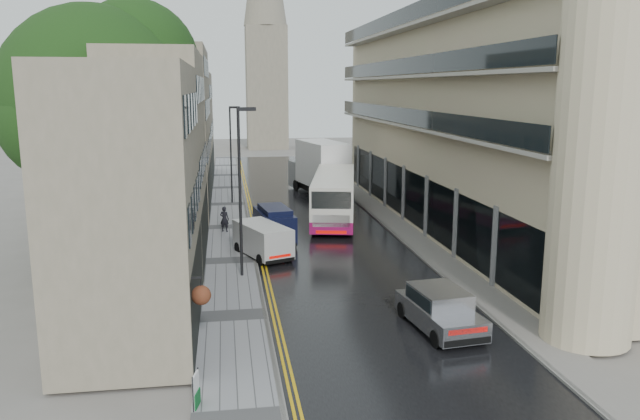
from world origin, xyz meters
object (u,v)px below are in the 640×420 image
object	(u,v)px
silver_hatchback	(437,326)
pedestrian	(224,219)
tree_near	(97,133)
lamp_post_near	(240,194)
white_lorry	(314,172)
cream_bus	(314,206)
navy_van	(267,229)
tree_far	(137,130)
lamp_post_far	(231,155)
estate_sign	(196,390)
white_van	(260,248)

from	to	relation	value
silver_hatchback	pedestrian	size ratio (longest dim) A/B	2.69
tree_near	lamp_post_near	distance (m)	8.48
white_lorry	cream_bus	bearing A→B (deg)	-110.02
white_lorry	navy_van	size ratio (longest dim) A/B	2.04
cream_bus	lamp_post_near	xyz separation A→B (m)	(-4.99, -9.74, 2.58)
tree_far	white_lorry	distance (m)	14.59
navy_van	lamp_post_near	xyz separation A→B (m)	(-1.61, -5.49, 3.07)
lamp_post_near	lamp_post_far	world-z (taller)	lamp_post_near
tree_near	navy_van	xyz separation A→B (m)	(8.77, 1.87, -5.80)
navy_van	lamp_post_far	xyz separation A→B (m)	(-1.80, 14.50, 2.79)
navy_van	lamp_post_far	world-z (taller)	lamp_post_far
cream_bus	white_lorry	world-z (taller)	white_lorry
cream_bus	lamp_post_far	xyz separation A→B (m)	(-5.18, 10.25, 2.29)
white_lorry	estate_sign	xyz separation A→B (m)	(-8.29, -33.60, -1.75)
white_lorry	pedestrian	world-z (taller)	white_lorry
white_van	tree_near	bearing A→B (deg)	146.17
white_lorry	silver_hatchback	bearing A→B (deg)	-101.59
silver_hatchback	lamp_post_far	distance (m)	30.54
white_van	estate_sign	xyz separation A→B (m)	(-2.75, -14.72, -0.34)
white_lorry	lamp_post_far	distance (m)	6.99
silver_hatchback	pedestrian	distance (m)	20.72
pedestrian	lamp_post_far	world-z (taller)	lamp_post_far
pedestrian	lamp_post_near	xyz separation A→B (m)	(0.81, -9.71, 3.27)
cream_bus	estate_sign	xyz separation A→B (m)	(-6.71, -22.56, -1.01)
tree_far	lamp_post_near	xyz separation A→B (m)	(6.86, -16.62, -2.01)
tree_far	navy_van	distance (m)	14.88
cream_bus	pedestrian	xyz separation A→B (m)	(-5.81, -0.04, -0.70)
tree_near	silver_hatchback	size ratio (longest dim) A/B	3.14
silver_hatchback	pedestrian	world-z (taller)	pedestrian
tree_near	pedestrian	size ratio (longest dim) A/B	8.44
estate_sign	white_lorry	bearing A→B (deg)	88.56
white_lorry	tree_far	bearing A→B (deg)	-174.64
cream_bus	white_van	bearing A→B (deg)	-104.97
silver_hatchback	lamp_post_near	distance (m)	12.19
pedestrian	lamp_post_near	world-z (taller)	lamp_post_near
tree_far	white_van	size ratio (longest dim) A/B	2.95
tree_far	lamp_post_near	size ratio (longest dim) A/B	1.52
silver_hatchback	estate_sign	size ratio (longest dim) A/B	4.29
tree_near	lamp_post_near	size ratio (longest dim) A/B	1.70
navy_van	lamp_post_far	bearing A→B (deg)	88.37
tree_far	lamp_post_near	world-z (taller)	tree_far
estate_sign	lamp_post_near	bearing A→B (deg)	94.81
navy_van	pedestrian	bearing A→B (deg)	111.24
white_van	estate_sign	world-z (taller)	white_van
tree_far	navy_van	world-z (taller)	tree_far
lamp_post_near	navy_van	bearing A→B (deg)	59.67
tree_near	silver_hatchback	world-z (taller)	tree_near
pedestrian	estate_sign	size ratio (longest dim) A/B	1.60
silver_hatchback	cream_bus	bearing A→B (deg)	88.16
silver_hatchback	navy_van	size ratio (longest dim) A/B	1.01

